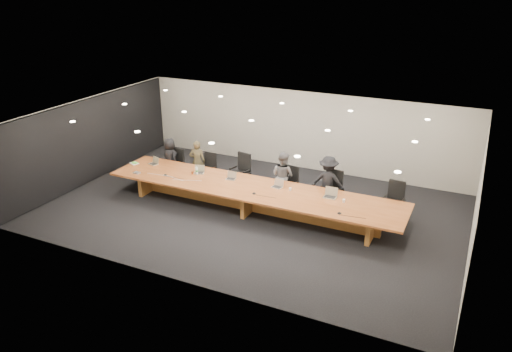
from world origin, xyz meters
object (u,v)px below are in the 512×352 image
(chair_far_left, at_px, (175,164))
(chair_left, at_px, (208,168))
(chair_mid_right, at_px, (289,183))
(person_b, at_px, (197,162))
(laptop_a, at_px, (153,161))
(laptop_d, at_px, (277,184))
(mic_center, at_px, (254,193))
(chair_far_right, at_px, (393,201))
(water_bottle, at_px, (197,171))
(laptop_b, at_px, (199,170))
(chair_mid_left, at_px, (240,172))
(chair_right, at_px, (332,189))
(conference_table, at_px, (252,195))
(paper_cup_near, at_px, (290,189))
(person_a, at_px, (170,158))
(av_box, at_px, (137,173))
(laptop_c, at_px, (231,176))
(laptop_e, at_px, (330,193))
(person_c, at_px, (283,176))
(paper_cup_far, at_px, (344,201))
(mic_left, at_px, (165,175))
(amber_mug, at_px, (192,173))

(chair_far_left, height_order, chair_left, chair_left)
(chair_mid_right, height_order, person_b, person_b)
(laptop_a, bearing_deg, laptop_d, 18.21)
(mic_center, bearing_deg, chair_far_left, 157.52)
(chair_far_right, distance_m, water_bottle, 5.96)
(chair_far_left, height_order, laptop_b, chair_far_left)
(chair_mid_left, bearing_deg, laptop_b, -122.35)
(chair_right, relative_size, laptop_d, 3.76)
(conference_table, distance_m, paper_cup_near, 1.17)
(conference_table, xyz_separation_m, laptop_a, (-3.75, 0.35, 0.35))
(person_a, distance_m, laptop_d, 4.41)
(chair_far_left, distance_m, laptop_d, 4.23)
(person_a, bearing_deg, chair_far_right, -158.11)
(laptop_a, height_order, paper_cup_near, laptop_a)
(person_a, distance_m, av_box, 1.69)
(laptop_c, height_order, laptop_e, laptop_e)
(laptop_a, height_order, laptop_e, laptop_e)
(person_a, relative_size, laptop_b, 4.58)
(person_a, relative_size, mic_center, 12.36)
(person_c, bearing_deg, paper_cup_far, 172.46)
(paper_cup_near, xyz_separation_m, mic_left, (-3.94, -0.55, -0.03))
(person_c, distance_m, paper_cup_near, 1.07)
(laptop_e, bearing_deg, person_b, 168.71)
(chair_far_left, relative_size, chair_left, 0.98)
(chair_far_left, bearing_deg, chair_mid_left, 7.32)
(paper_cup_far, xyz_separation_m, mic_center, (-2.47, -0.52, -0.03))
(chair_far_left, height_order, person_b, person_b)
(person_c, bearing_deg, chair_left, 14.56)
(amber_mug, bearing_deg, laptop_e, 1.70)
(laptop_e, relative_size, paper_cup_far, 3.90)
(paper_cup_far, bearing_deg, conference_table, -176.74)
(laptop_e, bearing_deg, chair_mid_right, 148.90)
(person_a, bearing_deg, laptop_a, 104.20)
(laptop_a, height_order, mic_center, laptop_a)
(chair_right, relative_size, mic_center, 10.03)
(mic_left, bearing_deg, chair_far_right, 12.76)
(paper_cup_far, relative_size, mic_center, 0.80)
(person_c, bearing_deg, amber_mug, 37.53)
(laptop_a, distance_m, laptop_e, 6.03)
(amber_mug, bearing_deg, paper_cup_far, -0.07)
(laptop_a, relative_size, mic_left, 2.52)
(chair_mid_left, distance_m, chair_right, 3.09)
(mic_center, bearing_deg, laptop_a, 169.97)
(laptop_e, bearing_deg, chair_far_left, 170.92)
(chair_right, height_order, chair_far_right, chair_right)
(chair_far_right, height_order, paper_cup_near, chair_far_right)
(av_box, relative_size, mic_center, 1.80)
(chair_mid_left, xyz_separation_m, water_bottle, (-0.94, -1.11, 0.26))
(chair_mid_left, bearing_deg, chair_left, -167.46)
(conference_table, xyz_separation_m, av_box, (-3.74, -0.53, 0.25))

